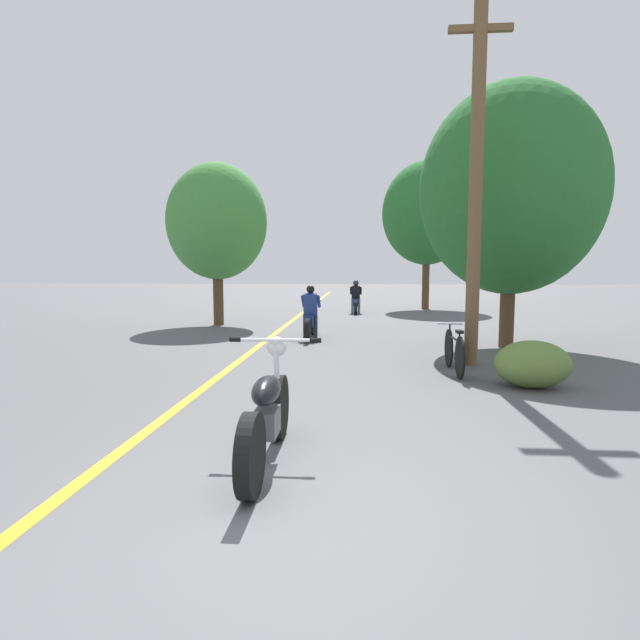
{
  "coord_description": "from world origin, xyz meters",
  "views": [
    {
      "loc": [
        0.56,
        -3.16,
        1.73
      ],
      "look_at": [
        -0.07,
        5.13,
        0.9
      ],
      "focal_mm": 28.0,
      "sensor_mm": 36.0,
      "label": 1
    }
  ],
  "objects_px": {
    "utility_pole": "(476,180)",
    "roadside_tree_left": "(217,222)",
    "motorcycle_rider_lead": "(310,319)",
    "motorcycle_rider_far": "(356,300)",
    "roadside_tree_right_near": "(512,190)",
    "motorcycle_foreground": "(267,413)",
    "roadside_tree_right_far": "(427,213)",
    "bicycle_parked": "(454,351)"
  },
  "relations": [
    {
      "from": "motorcycle_foreground",
      "to": "motorcycle_rider_lead",
      "type": "relative_size",
      "value": 0.98
    },
    {
      "from": "motorcycle_rider_lead",
      "to": "motorcycle_rider_far",
      "type": "bearing_deg",
      "value": 81.76
    },
    {
      "from": "motorcycle_rider_far",
      "to": "motorcycle_foreground",
      "type": "bearing_deg",
      "value": -92.58
    },
    {
      "from": "roadside_tree_left",
      "to": "bicycle_parked",
      "type": "bearing_deg",
      "value": -49.34
    },
    {
      "from": "roadside_tree_right_near",
      "to": "motorcycle_rider_lead",
      "type": "bearing_deg",
      "value": 166.06
    },
    {
      "from": "roadside_tree_right_near",
      "to": "utility_pole",
      "type": "bearing_deg",
      "value": -120.01
    },
    {
      "from": "roadside_tree_right_near",
      "to": "motorcycle_foreground",
      "type": "distance_m",
      "value": 8.74
    },
    {
      "from": "roadside_tree_right_near",
      "to": "motorcycle_foreground",
      "type": "relative_size",
      "value": 2.87
    },
    {
      "from": "motorcycle_rider_far",
      "to": "roadside_tree_right_near",
      "type": "bearing_deg",
      "value": -68.72
    },
    {
      "from": "motorcycle_foreground",
      "to": "motorcycle_rider_far",
      "type": "distance_m",
      "value": 15.89
    },
    {
      "from": "motorcycle_foreground",
      "to": "bicycle_parked",
      "type": "height_order",
      "value": "motorcycle_foreground"
    },
    {
      "from": "roadside_tree_right_far",
      "to": "motorcycle_rider_far",
      "type": "bearing_deg",
      "value": -141.45
    },
    {
      "from": "motorcycle_foreground",
      "to": "utility_pole",
      "type": "bearing_deg",
      "value": 59.56
    },
    {
      "from": "motorcycle_rider_lead",
      "to": "roadside_tree_right_near",
      "type": "bearing_deg",
      "value": -13.94
    },
    {
      "from": "motorcycle_foreground",
      "to": "motorcycle_rider_lead",
      "type": "height_order",
      "value": "motorcycle_rider_lead"
    },
    {
      "from": "motorcycle_rider_lead",
      "to": "motorcycle_rider_far",
      "type": "relative_size",
      "value": 1.07
    },
    {
      "from": "utility_pole",
      "to": "roadside_tree_left",
      "type": "relative_size",
      "value": 1.28
    },
    {
      "from": "motorcycle_foreground",
      "to": "motorcycle_rider_lead",
      "type": "bearing_deg",
      "value": 92.75
    },
    {
      "from": "roadside_tree_right_near",
      "to": "roadside_tree_left",
      "type": "xyz_separation_m",
      "value": [
        -7.76,
        4.1,
        -0.25
      ]
    },
    {
      "from": "motorcycle_rider_far",
      "to": "bicycle_parked",
      "type": "height_order",
      "value": "motorcycle_rider_far"
    },
    {
      "from": "roadside_tree_right_near",
      "to": "motorcycle_rider_lead",
      "type": "height_order",
      "value": "roadside_tree_right_near"
    },
    {
      "from": "roadside_tree_left",
      "to": "motorcycle_rider_far",
      "type": "height_order",
      "value": "roadside_tree_left"
    },
    {
      "from": "roadside_tree_right_near",
      "to": "roadside_tree_right_far",
      "type": "height_order",
      "value": "roadside_tree_right_far"
    },
    {
      "from": "roadside_tree_right_far",
      "to": "motorcycle_foreground",
      "type": "bearing_deg",
      "value": -101.78
    },
    {
      "from": "motorcycle_rider_lead",
      "to": "motorcycle_foreground",
      "type": "bearing_deg",
      "value": -87.25
    },
    {
      "from": "utility_pole",
      "to": "roadside_tree_right_near",
      "type": "bearing_deg",
      "value": 59.99
    },
    {
      "from": "utility_pole",
      "to": "roadside_tree_right_far",
      "type": "relative_size",
      "value": 0.99
    },
    {
      "from": "roadside_tree_right_near",
      "to": "bicycle_parked",
      "type": "bearing_deg",
      "value": -120.1
    },
    {
      "from": "utility_pole",
      "to": "roadside_tree_right_far",
      "type": "xyz_separation_m",
      "value": [
        0.95,
        13.45,
        0.91
      ]
    },
    {
      "from": "motorcycle_foreground",
      "to": "bicycle_parked",
      "type": "bearing_deg",
      "value": 59.55
    },
    {
      "from": "motorcycle_rider_lead",
      "to": "bicycle_parked",
      "type": "distance_m",
      "value": 4.96
    },
    {
      "from": "motorcycle_rider_far",
      "to": "bicycle_parked",
      "type": "relative_size",
      "value": 1.15
    },
    {
      "from": "utility_pole",
      "to": "roadside_tree_left",
      "type": "height_order",
      "value": "utility_pole"
    },
    {
      "from": "utility_pole",
      "to": "motorcycle_rider_lead",
      "type": "bearing_deg",
      "value": 134.75
    },
    {
      "from": "roadside_tree_right_near",
      "to": "motorcycle_rider_far",
      "type": "bearing_deg",
      "value": 111.28
    },
    {
      "from": "roadside_tree_right_far",
      "to": "motorcycle_rider_lead",
      "type": "xyz_separation_m",
      "value": [
        -4.22,
        -10.15,
        -3.73
      ]
    },
    {
      "from": "bicycle_parked",
      "to": "utility_pole",
      "type": "bearing_deg",
      "value": 59.64
    },
    {
      "from": "motorcycle_foreground",
      "to": "roadside_tree_right_near",
      "type": "bearing_deg",
      "value": 59.69
    },
    {
      "from": "bicycle_parked",
      "to": "motorcycle_foreground",
      "type": "bearing_deg",
      "value": -120.45
    },
    {
      "from": "motorcycle_foreground",
      "to": "bicycle_parked",
      "type": "relative_size",
      "value": 1.2
    },
    {
      "from": "roadside_tree_left",
      "to": "roadside_tree_right_far",
      "type": "bearing_deg",
      "value": 43.91
    },
    {
      "from": "motorcycle_foreground",
      "to": "motorcycle_rider_lead",
      "type": "xyz_separation_m",
      "value": [
        -0.39,
        8.21,
        0.06
      ]
    }
  ]
}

